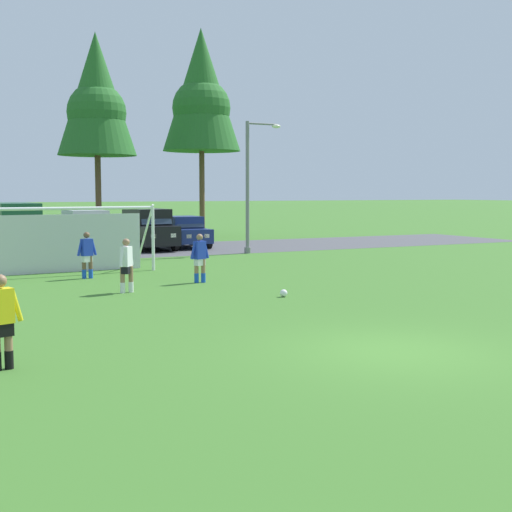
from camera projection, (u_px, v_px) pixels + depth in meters
ground_plane at (150, 271)px, 26.43m from camera, size 400.00×400.00×0.00m
parking_lot_strip at (92, 252)px, 34.84m from camera, size 52.00×8.40×0.01m
soccer_ball at (284, 293)px, 19.89m from camera, size 0.22×0.22×0.22m
soccer_goal at (53, 239)px, 25.53m from camera, size 7.51×2.31×2.57m
referee at (2, 322)px, 11.65m from camera, size 0.75×0.34×1.64m
player_striker_near at (126, 266)px, 20.68m from camera, size 0.60×0.57×1.64m
player_midfield_center at (87, 255)px, 24.13m from camera, size 0.75×0.34×1.64m
player_defender_far at (200, 258)px, 22.99m from camera, size 0.75×0.35×1.64m
parked_car_slot_far_left at (15, 228)px, 32.87m from camera, size 2.42×4.91×2.52m
parked_car_slot_left at (86, 231)px, 34.00m from camera, size 2.19×4.62×2.16m
parked_car_slot_center_left at (148, 229)px, 36.22m from camera, size 2.24×4.65×2.16m
parked_car_slot_center at (184, 232)px, 37.70m from camera, size 2.11×4.24×1.72m
tree_mid_left at (96, 98)px, 41.42m from camera, size 4.74×4.74×12.63m
tree_center_back at (201, 94)px, 46.02m from camera, size 5.23×5.23×13.94m
street_lamp at (251, 185)px, 34.01m from camera, size 2.00×0.32×6.50m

